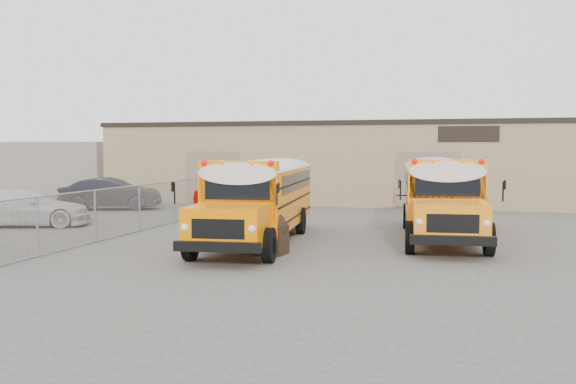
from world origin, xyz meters
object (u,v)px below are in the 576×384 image
(car_white, at_px, (24,208))
(school_bus_left, at_px, (288,184))
(car_dark, at_px, (111,194))
(tarp_bundle, at_px, (271,232))
(school_bus_right, at_px, (432,182))

(car_white, bearing_deg, school_bus_left, -87.89)
(school_bus_left, xyz_separation_m, car_white, (-9.92, -4.53, -0.89))
(car_dark, bearing_deg, school_bus_left, -124.05)
(school_bus_left, distance_m, car_dark, 10.67)
(car_dark, bearing_deg, car_white, 163.52)
(tarp_bundle, bearing_deg, school_bus_left, 102.54)
(school_bus_left, bearing_deg, car_dark, 165.44)
(school_bus_left, distance_m, car_white, 10.94)
(school_bus_right, distance_m, car_white, 17.55)
(tarp_bundle, relative_size, car_white, 0.25)
(school_bus_left, relative_size, car_white, 1.90)
(tarp_bundle, relative_size, car_dark, 0.26)
(school_bus_left, height_order, car_dark, school_bus_left)
(school_bus_left, distance_m, school_bus_right, 6.62)
(school_bus_right, relative_size, car_dark, 2.00)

